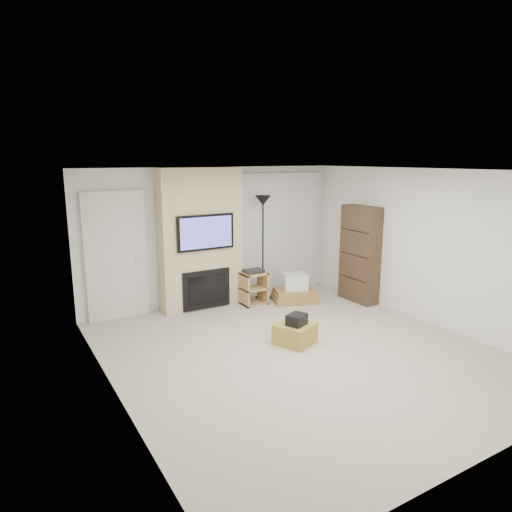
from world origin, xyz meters
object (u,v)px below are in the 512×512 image
av_stand (254,286)px  bookshelf (360,254)px  ottoman (295,333)px  box_stack (294,291)px  floor_lamp (263,218)px

av_stand → bookshelf: bearing=-24.4°
ottoman → box_stack: 2.00m
floor_lamp → box_stack: 1.49m
floor_lamp → bookshelf: (1.50, -1.02, -0.66)m
av_stand → bookshelf: size_ratio=0.37×
box_stack → bookshelf: bookshelf is taller
av_stand → ottoman: bearing=-102.0°
bookshelf → av_stand: bearing=155.6°
av_stand → bookshelf: 2.07m
box_stack → bookshelf: bearing=-28.1°
ottoman → box_stack: size_ratio=0.53×
ottoman → av_stand: av_stand is taller
ottoman → bookshelf: bearing=25.7°
av_stand → bookshelf: (1.81, -0.82, 0.55)m
ottoman → box_stack: (1.15, 1.64, 0.05)m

